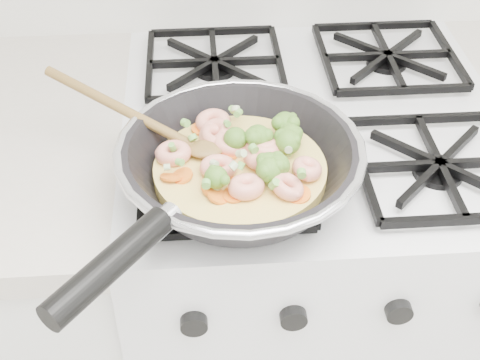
{
  "coord_description": "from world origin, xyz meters",
  "views": [
    {
      "loc": [
        -0.18,
        0.85,
        1.5
      ],
      "look_at": [
        -0.13,
        1.52,
        0.93
      ],
      "focal_mm": 50.05,
      "sensor_mm": 36.0,
      "label": 1
    }
  ],
  "objects": [
    {
      "name": "stove",
      "position": [
        0.0,
        1.7,
        0.46
      ],
      "size": [
        0.6,
        0.6,
        0.92
      ],
      "color": "white",
      "rests_on": "ground"
    },
    {
      "name": "skillet",
      "position": [
        -0.13,
        1.52,
        0.96
      ],
      "size": [
        0.42,
        0.43,
        0.1
      ],
      "rotation": [
        0.0,
        0.0,
        0.4
      ],
      "color": "black",
      "rests_on": "stove"
    }
  ]
}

